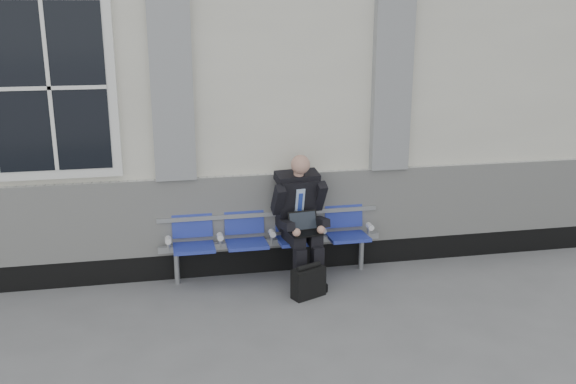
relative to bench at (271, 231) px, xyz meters
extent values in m
plane|color=slate|center=(-2.65, -1.32, -0.55)|extent=(70.00, 70.00, 0.00)
cube|color=silver|center=(-2.65, 2.18, 1.55)|extent=(14.00, 4.00, 4.20)
cube|color=black|center=(-2.65, 0.15, -0.40)|extent=(14.00, 0.10, 0.30)
cube|color=silver|center=(-2.65, 0.14, 0.20)|extent=(14.00, 0.08, 0.90)
cube|color=gray|center=(-1.05, 0.12, 1.85)|extent=(0.45, 0.14, 2.40)
cube|color=gray|center=(1.45, 0.12, 1.85)|extent=(0.45, 0.14, 2.40)
cube|color=white|center=(-2.30, 0.14, 1.70)|extent=(1.35, 0.10, 1.95)
cube|color=black|center=(-2.30, 0.09, 1.70)|extent=(1.15, 0.02, 1.75)
cube|color=#9EA0A3|center=(0.00, -0.02, -0.13)|extent=(2.60, 0.07, 0.07)
cube|color=#9EA0A3|center=(0.00, 0.10, 0.18)|extent=(2.60, 0.05, 0.05)
cylinder|color=#9EA0A3|center=(-1.10, -0.02, -0.36)|extent=(0.06, 0.06, 0.39)
cylinder|color=#9EA0A3|center=(1.10, -0.02, -0.36)|extent=(0.06, 0.06, 0.39)
cube|color=#21319F|center=(-0.90, -0.10, -0.10)|extent=(0.46, 0.42, 0.07)
cube|color=#21319F|center=(-0.90, 0.11, 0.16)|extent=(0.46, 0.10, 0.40)
cube|color=#21319F|center=(-0.30, -0.10, -0.10)|extent=(0.46, 0.42, 0.07)
cube|color=#21319F|center=(-0.30, 0.11, 0.16)|extent=(0.46, 0.10, 0.40)
cube|color=#21319F|center=(0.30, -0.10, -0.10)|extent=(0.46, 0.42, 0.07)
cube|color=#21319F|center=(0.30, 0.11, 0.16)|extent=(0.46, 0.10, 0.40)
cube|color=#21319F|center=(0.90, -0.10, -0.10)|extent=(0.46, 0.42, 0.07)
cube|color=#21319F|center=(0.90, 0.11, 0.16)|extent=(0.46, 0.10, 0.40)
cylinder|color=white|center=(-1.18, -0.07, 0.00)|extent=(0.07, 0.12, 0.07)
cylinder|color=white|center=(-0.60, -0.07, 0.00)|extent=(0.07, 0.12, 0.07)
cylinder|color=white|center=(0.00, -0.07, 0.00)|extent=(0.07, 0.12, 0.07)
cylinder|color=white|center=(0.60, -0.07, 0.00)|extent=(0.07, 0.12, 0.07)
cylinder|color=white|center=(1.18, -0.07, 0.00)|extent=(0.07, 0.12, 0.07)
cube|color=black|center=(0.26, -0.51, -0.51)|extent=(0.15, 0.28, 0.09)
cube|color=black|center=(0.46, -0.48, -0.51)|extent=(0.15, 0.28, 0.09)
cube|color=black|center=(0.25, -0.44, -0.31)|extent=(0.14, 0.15, 0.47)
cube|color=black|center=(0.45, -0.42, -0.31)|extent=(0.14, 0.15, 0.47)
cube|color=black|center=(0.22, -0.22, -0.01)|extent=(0.20, 0.48, 0.14)
cube|color=black|center=(0.42, -0.19, -0.01)|extent=(0.20, 0.48, 0.14)
cube|color=black|center=(0.30, 0.00, 0.33)|extent=(0.47, 0.40, 0.65)
cube|color=#BAD3F5|center=(0.31, -0.13, 0.35)|extent=(0.11, 0.11, 0.37)
cube|color=#253EAD|center=(0.31, -0.14, 0.33)|extent=(0.06, 0.08, 0.31)
cube|color=black|center=(0.30, -0.03, 0.64)|extent=(0.52, 0.30, 0.15)
cylinder|color=tan|center=(0.31, -0.08, 0.71)|extent=(0.11, 0.11, 0.10)
sphere|color=tan|center=(0.31, -0.15, 0.82)|extent=(0.22, 0.22, 0.22)
cube|color=black|center=(0.06, -0.14, 0.41)|extent=(0.14, 0.30, 0.38)
cube|color=black|center=(0.56, -0.08, 0.41)|extent=(0.14, 0.30, 0.38)
cube|color=black|center=(0.13, -0.31, 0.17)|extent=(0.13, 0.33, 0.15)
cube|color=black|center=(0.54, -0.26, 0.17)|extent=(0.13, 0.33, 0.15)
sphere|color=tan|center=(0.21, -0.45, 0.12)|extent=(0.09, 0.09, 0.09)
sphere|color=tan|center=(0.49, -0.41, 0.12)|extent=(0.09, 0.09, 0.09)
cube|color=black|center=(0.34, -0.35, 0.07)|extent=(0.37, 0.28, 0.02)
cube|color=black|center=(0.33, -0.23, 0.18)|extent=(0.35, 0.13, 0.22)
cube|color=black|center=(0.33, -0.24, 0.18)|extent=(0.32, 0.11, 0.19)
cube|color=black|center=(0.29, -0.67, -0.38)|extent=(0.40, 0.29, 0.33)
cylinder|color=black|center=(0.29, -0.67, -0.20)|extent=(0.29, 0.17, 0.06)
camera|label=1|loc=(-1.19, -6.94, 2.49)|focal=40.00mm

